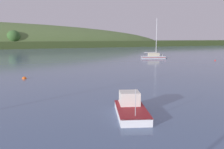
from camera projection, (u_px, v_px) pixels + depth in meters
name	position (u px, v px, depth m)	size (l,w,h in m)	color
sailboat_far_left	(156.00, 57.00, 82.34)	(9.74, 6.87, 15.28)	#ADB2BC
fishing_boat_moored	(130.00, 110.00, 22.06)	(4.99, 6.74, 4.00)	white
mooring_buoy_foreground	(24.00, 79.00, 40.97)	(0.78, 0.78, 0.86)	#EA5B19
mooring_buoy_midchannel	(215.00, 61.00, 74.30)	(0.52, 0.52, 0.60)	red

